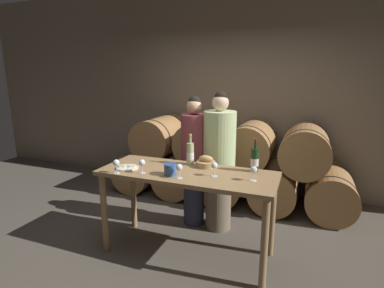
# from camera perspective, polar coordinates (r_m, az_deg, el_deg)

# --- Properties ---
(ground_plane) EXTENTS (10.00, 10.00, 0.00)m
(ground_plane) POSITION_cam_1_polar(r_m,az_deg,el_deg) (3.36, -0.89, -19.88)
(ground_plane) COLOR #564F44
(stone_wall_back) EXTENTS (10.00, 0.12, 3.20)m
(stone_wall_back) POSITION_cam_1_polar(r_m,az_deg,el_deg) (4.82, 8.64, 10.30)
(stone_wall_back) COLOR gray
(stone_wall_back) RESTS_ON ground_plane
(barrel_stack) EXTENTS (3.48, 0.91, 1.19)m
(barrel_stack) POSITION_cam_1_polar(r_m,az_deg,el_deg) (4.44, 6.51, -3.58)
(barrel_stack) COLOR #9E7042
(barrel_stack) RESTS_ON ground_plane
(tasting_table) EXTENTS (1.75, 0.67, 0.89)m
(tasting_table) POSITION_cam_1_polar(r_m,az_deg,el_deg) (3.01, -0.94, -7.48)
(tasting_table) COLOR #99754C
(tasting_table) RESTS_ON ground_plane
(person_left) EXTENTS (0.31, 0.31, 1.59)m
(person_left) POSITION_cam_1_polar(r_m,az_deg,el_deg) (3.61, 0.37, -3.21)
(person_left) COLOR #2D334C
(person_left) RESTS_ON ground_plane
(person_right) EXTENTS (0.37, 0.37, 1.65)m
(person_right) POSITION_cam_1_polar(r_m,az_deg,el_deg) (3.51, 5.19, -3.49)
(person_right) COLOR #756651
(person_right) RESTS_ON ground_plane
(wine_bottle_red) EXTENTS (0.08, 0.08, 0.33)m
(wine_bottle_red) POSITION_cam_1_polar(r_m,az_deg,el_deg) (3.00, 11.85, -3.00)
(wine_bottle_red) COLOR #193819
(wine_bottle_red) RESTS_ON tasting_table
(wine_bottle_white) EXTENTS (0.08, 0.08, 0.33)m
(wine_bottle_white) POSITION_cam_1_polar(r_m,az_deg,el_deg) (3.16, -0.33, -1.87)
(wine_bottle_white) COLOR #ADBC7F
(wine_bottle_white) RESTS_ON tasting_table
(blue_crock) EXTENTS (0.13, 0.13, 0.11)m
(blue_crock) POSITION_cam_1_polar(r_m,az_deg,el_deg) (2.86, -4.17, -4.75)
(blue_crock) COLOR #335693
(blue_crock) RESTS_ON tasting_table
(bread_basket) EXTENTS (0.20, 0.20, 0.12)m
(bread_basket) POSITION_cam_1_polar(r_m,az_deg,el_deg) (3.10, 2.66, -3.54)
(bread_basket) COLOR tan
(bread_basket) RESTS_ON tasting_table
(cheese_plate) EXTENTS (0.23, 0.23, 0.04)m
(cheese_plate) POSITION_cam_1_polar(r_m,az_deg,el_deg) (3.13, -12.24, -4.38)
(cheese_plate) COLOR white
(cheese_plate) RESTS_ON tasting_table
(wine_glass_far_left) EXTENTS (0.06, 0.06, 0.14)m
(wine_glass_far_left) POSITION_cam_1_polar(r_m,az_deg,el_deg) (2.98, -14.23, -3.59)
(wine_glass_far_left) COLOR white
(wine_glass_far_left) RESTS_ON tasting_table
(wine_glass_left) EXTENTS (0.06, 0.06, 0.14)m
(wine_glass_left) POSITION_cam_1_polar(r_m,az_deg,el_deg) (2.93, -9.51, -3.63)
(wine_glass_left) COLOR white
(wine_glass_left) RESTS_ON tasting_table
(wine_glass_center) EXTENTS (0.06, 0.06, 0.14)m
(wine_glass_center) POSITION_cam_1_polar(r_m,az_deg,el_deg) (2.75, -2.45, -4.58)
(wine_glass_center) COLOR white
(wine_glass_center) RESTS_ON tasting_table
(wine_glass_right) EXTENTS (0.06, 0.06, 0.14)m
(wine_glass_right) POSITION_cam_1_polar(r_m,az_deg,el_deg) (2.81, 4.28, -4.23)
(wine_glass_right) COLOR white
(wine_glass_right) RESTS_ON tasting_table
(wine_glass_far_right) EXTENTS (0.06, 0.06, 0.14)m
(wine_glass_far_right) POSITION_cam_1_polar(r_m,az_deg,el_deg) (2.74, 11.67, -4.94)
(wine_glass_far_right) COLOR white
(wine_glass_far_right) RESTS_ON tasting_table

